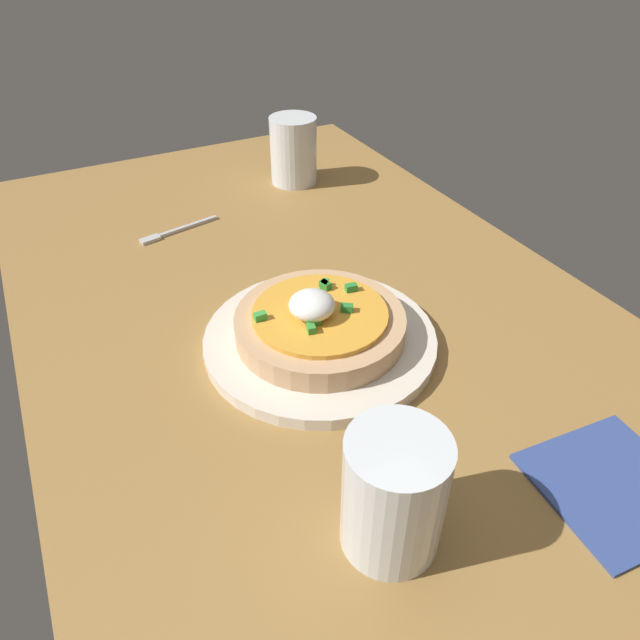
% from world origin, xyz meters
% --- Properties ---
extents(dining_table, '(1.18, 0.66, 0.03)m').
position_xyz_m(dining_table, '(0.00, 0.00, 0.01)').
color(dining_table, olive).
rests_on(dining_table, ground).
extents(plate, '(0.26, 0.26, 0.01)m').
position_xyz_m(plate, '(0.05, -0.03, 0.03)').
color(plate, silver).
rests_on(plate, dining_table).
extents(pizza, '(0.18, 0.18, 0.06)m').
position_xyz_m(pizza, '(0.05, -0.03, 0.06)').
color(pizza, tan).
rests_on(pizza, plate).
extents(cup_near, '(0.08, 0.08, 0.11)m').
position_xyz_m(cup_near, '(-0.36, 0.14, 0.08)').
color(cup_near, silver).
rests_on(cup_near, dining_table).
extents(cup_far, '(0.08, 0.08, 0.11)m').
position_xyz_m(cup_far, '(0.28, -0.09, 0.07)').
color(cup_far, silver).
rests_on(cup_far, dining_table).
extents(fork, '(0.04, 0.12, 0.00)m').
position_xyz_m(fork, '(-0.28, -0.10, 0.03)').
color(fork, '#B7B7BC').
rests_on(fork, dining_table).
extents(napkin, '(0.13, 0.13, 0.00)m').
position_xyz_m(napkin, '(0.33, 0.11, 0.03)').
color(napkin, '#324687').
rests_on(napkin, dining_table).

